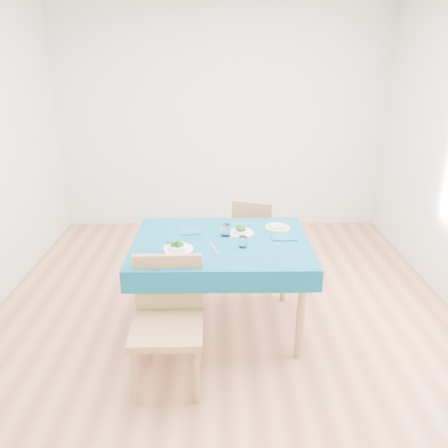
{
  "coord_description": "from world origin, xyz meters",
  "views": [
    {
      "loc": [
        -0.04,
        -3.17,
        2.07
      ],
      "look_at": [
        0.0,
        0.0,
        0.85
      ],
      "focal_mm": 35.0,
      "sensor_mm": 36.0,
      "label": 1
    }
  ],
  "objects_px": {
    "bowl_near": "(178,246)",
    "bowl_far": "(241,230)",
    "table": "(221,285)",
    "chair_far": "(256,235)",
    "chair_near": "(166,308)",
    "side_plate": "(277,228)"
  },
  "relations": [
    {
      "from": "bowl_near",
      "to": "bowl_far",
      "type": "xyz_separation_m",
      "value": [
        0.47,
        0.31,
        -0.0
      ]
    },
    {
      "from": "table",
      "to": "chair_far",
      "type": "bearing_deg",
      "value": 67.92
    },
    {
      "from": "table",
      "to": "chair_near",
      "type": "height_order",
      "value": "chair_near"
    },
    {
      "from": "table",
      "to": "chair_far",
      "type": "height_order",
      "value": "chair_far"
    },
    {
      "from": "chair_far",
      "to": "bowl_near",
      "type": "relative_size",
      "value": 4.28
    },
    {
      "from": "chair_near",
      "to": "chair_far",
      "type": "height_order",
      "value": "chair_near"
    },
    {
      "from": "chair_near",
      "to": "bowl_near",
      "type": "height_order",
      "value": "chair_near"
    },
    {
      "from": "bowl_near",
      "to": "bowl_far",
      "type": "bearing_deg",
      "value": 33.25
    },
    {
      "from": "table",
      "to": "bowl_near",
      "type": "bearing_deg",
      "value": -152.47
    },
    {
      "from": "table",
      "to": "side_plate",
      "type": "relative_size",
      "value": 6.45
    },
    {
      "from": "chair_far",
      "to": "table",
      "type": "bearing_deg",
      "value": 87.32
    },
    {
      "from": "table",
      "to": "bowl_far",
      "type": "height_order",
      "value": "bowl_far"
    },
    {
      "from": "bowl_near",
      "to": "bowl_far",
      "type": "distance_m",
      "value": 0.56
    },
    {
      "from": "table",
      "to": "bowl_near",
      "type": "xyz_separation_m",
      "value": [
        -0.31,
        -0.16,
        0.41
      ]
    },
    {
      "from": "table",
      "to": "chair_near",
      "type": "relative_size",
      "value": 1.15
    },
    {
      "from": "chair_far",
      "to": "side_plate",
      "type": "relative_size",
      "value": 4.51
    },
    {
      "from": "table",
      "to": "side_plate",
      "type": "height_order",
      "value": "side_plate"
    },
    {
      "from": "chair_near",
      "to": "table",
      "type": "bearing_deg",
      "value": 60.36
    },
    {
      "from": "chair_far",
      "to": "chair_near",
      "type": "bearing_deg",
      "value": 84.32
    },
    {
      "from": "bowl_far",
      "to": "chair_far",
      "type": "bearing_deg",
      "value": 75.22
    },
    {
      "from": "bowl_near",
      "to": "side_plate",
      "type": "bearing_deg",
      "value": 28.82
    },
    {
      "from": "bowl_far",
      "to": "side_plate",
      "type": "relative_size",
      "value": 0.98
    }
  ]
}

